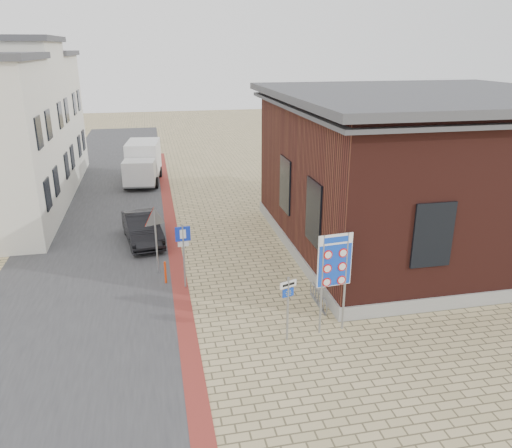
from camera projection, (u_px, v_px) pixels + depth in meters
name	position (u px, v px, depth m)	size (l,w,h in m)	color
ground	(257.00, 348.00, 14.94)	(120.00, 120.00, 0.00)	tan
road_strip	(104.00, 209.00, 27.69)	(7.00, 60.00, 0.02)	#38383A
curb_strip	(173.00, 236.00, 23.76)	(0.60, 40.00, 0.02)	maroon
brick_building	(424.00, 168.00, 21.97)	(13.00, 13.00, 6.80)	gray
townhouse_far	(23.00, 116.00, 33.53)	(7.40, 6.40, 8.30)	silver
bike_rack	(318.00, 298.00, 17.39)	(0.08, 1.80, 0.60)	slate
sedan	(142.00, 228.00, 22.90)	(1.42, 4.09, 1.35)	black
box_truck	(143.00, 162.00, 32.85)	(2.55, 5.19, 2.61)	slate
border_sign	(335.00, 262.00, 15.09)	(1.12, 0.16, 3.29)	gray
essen_sign	(288.00, 300.00, 14.95)	(0.55, 0.23, 2.11)	gray
parking_sign	(183.00, 245.00, 18.17)	(0.55, 0.08, 2.50)	gray
yield_sign	(155.00, 224.00, 19.23)	(0.91, 0.42, 2.71)	gray
bollard	(165.00, 273.00, 18.91)	(0.08, 0.08, 0.90)	red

